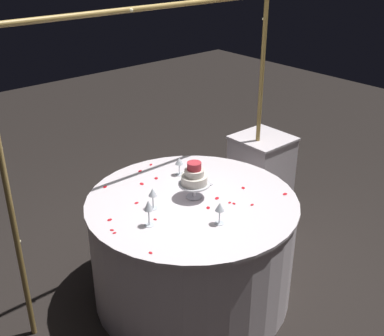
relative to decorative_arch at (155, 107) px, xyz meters
The scene contains 29 objects.
ground_plane 1.42m from the decorative_arch, 89.83° to the right, with size 12.00×12.00×0.00m, color black.
decorative_arch is the anchor object (origin of this frame).
main_table 1.05m from the decorative_arch, 89.83° to the right, with size 1.47×1.47×0.80m.
side_table 1.52m from the decorative_arch, ahead, with size 0.47×0.47×0.82m.
tiered_cake 0.56m from the decorative_arch, 84.26° to the right, with size 0.22×0.22×0.27m.
wine_glass_0 0.50m from the decorative_arch, ahead, with size 0.06×0.06×0.14m.
wine_glass_1 0.86m from the decorative_arch, 95.19° to the right, with size 0.06×0.06×0.15m.
wine_glass_2 0.61m from the decorative_arch, 131.76° to the right, with size 0.06×0.06×0.15m.
wine_glass_3 0.75m from the decorative_arch, 132.40° to the right, with size 0.06×0.06×0.18m.
cake_knife 0.63m from the decorative_arch, 33.96° to the right, with size 0.05×0.30×0.01m.
rose_petal_0 0.93m from the decorative_arch, 148.29° to the right, with size 0.02×0.02×0.00m, color red.
rose_petal_1 0.67m from the decorative_arch, 151.20° to the right, with size 0.03×0.02×0.00m, color red.
rose_petal_2 0.59m from the decorative_arch, 165.91° to the left, with size 0.04×0.03×0.00m, color red.
rose_petal_3 0.86m from the decorative_arch, 73.54° to the right, with size 0.03×0.02×0.00m, color red.
rose_petal_4 0.69m from the decorative_arch, 154.66° to the left, with size 0.04×0.03×0.00m, color red.
rose_petal_5 1.07m from the decorative_arch, 129.96° to the right, with size 0.03×0.02×0.00m, color red.
rose_petal_6 0.91m from the decorative_arch, 150.77° to the right, with size 0.03×0.02×0.00m, color red.
rose_petal_7 0.63m from the decorative_arch, 64.61° to the left, with size 0.03×0.02×0.00m, color red.
rose_petal_8 0.83m from the decorative_arch, 73.89° to the right, with size 0.03×0.02×0.00m, color red.
rose_petal_9 0.94m from the decorative_arch, 69.55° to the right, with size 0.03×0.02×0.00m, color red.
rose_petal_10 1.09m from the decorative_arch, 53.99° to the right, with size 0.04×0.03×0.00m, color red.
rose_petal_11 0.78m from the decorative_arch, 88.90° to the right, with size 0.04×0.02×0.00m, color red.
rose_petal_12 0.76m from the decorative_arch, 73.45° to the right, with size 0.04×0.03×0.00m, color red.
rose_petal_13 0.57m from the decorative_arch, 76.12° to the left, with size 0.04×0.03×0.00m, color red.
rose_petal_14 0.84m from the decorative_arch, 157.37° to the right, with size 0.03×0.02×0.00m, color red.
rose_petal_15 0.85m from the decorative_arch, 51.90° to the right, with size 0.03×0.02×0.00m, color red.
rose_petal_16 0.79m from the decorative_arch, 129.16° to the right, with size 0.03×0.02×0.00m, color red.
rose_petal_17 0.61m from the decorative_arch, 93.49° to the left, with size 0.03×0.02×0.00m, color red.
rose_petal_18 0.61m from the decorative_arch, 28.13° to the right, with size 0.04×0.03×0.00m, color red.
Camera 1 is at (-1.89, -2.18, 2.45)m, focal length 45.21 mm.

